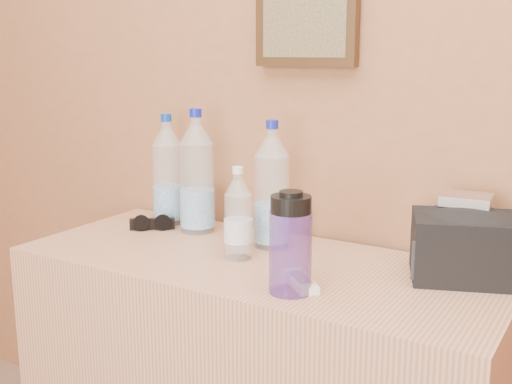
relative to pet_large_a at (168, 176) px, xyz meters
The scene contains 10 objects.
picture_frame 0.63m from the pet_large_a, 11.51° to the left, with size 0.30×0.03×0.25m, color #382311, non-canonical shape.
pet_large_a is the anchor object (origin of this frame).
pet_large_b 0.14m from the pet_large_a, 13.25° to the right, with size 0.10×0.10×0.37m.
pet_large_c 0.40m from the pet_large_a, ahead, with size 0.09×0.09×0.35m.
pet_small 0.42m from the pet_large_a, 26.42° to the right, with size 0.07×0.07×0.24m.
nalgene_bottle 0.69m from the pet_large_a, 28.78° to the right, with size 0.09×0.09×0.23m.
sunglasses 0.16m from the pet_large_a, 86.48° to the right, with size 0.13×0.05×0.03m, color black, non-canonical shape.
ac_remote 0.68m from the pet_large_a, 24.98° to the right, with size 0.14×0.04×0.02m, color white.
toiletry_bag 0.92m from the pet_large_a, ahead, with size 0.25×0.18×0.17m, color black, non-canonical shape.
foil_packet 0.90m from the pet_large_a, ahead, with size 0.11×0.09×0.02m, color white.
Camera 1 is at (0.52, 0.36, 1.32)m, focal length 45.00 mm.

